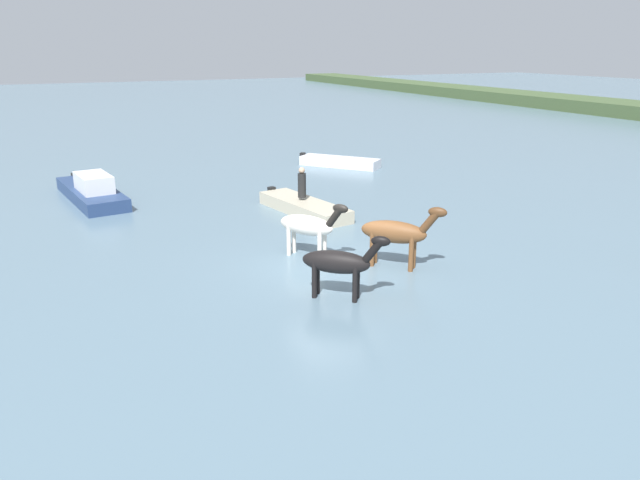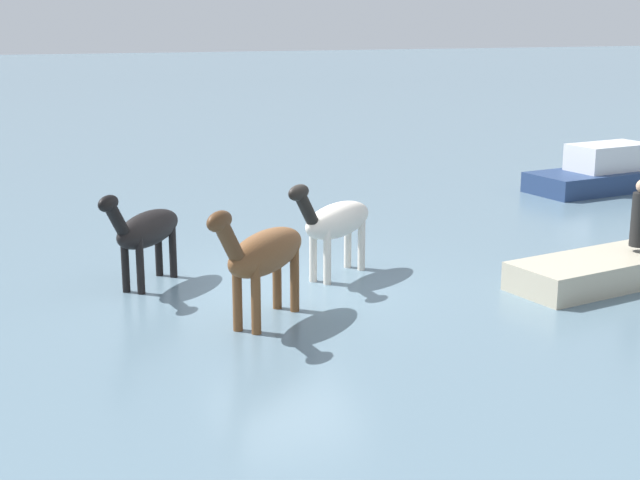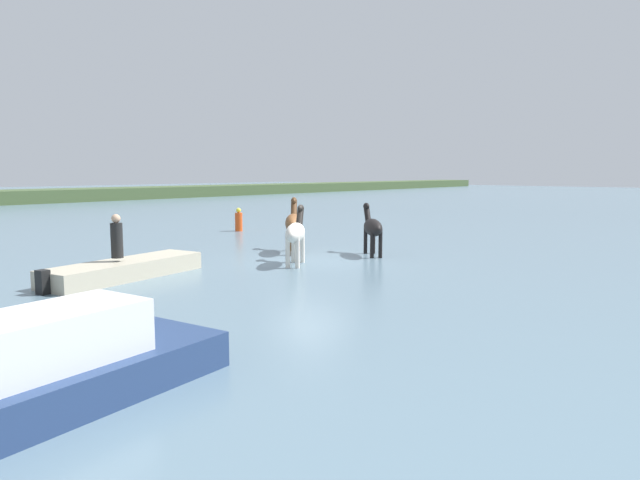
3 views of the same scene
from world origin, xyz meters
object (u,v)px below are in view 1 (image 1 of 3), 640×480
object	(u,v)px
horse_chestnut_trailing	(397,232)
boat_motor_center	(339,163)
horse_pinto_flank	(339,263)
boat_skiff_near	(304,209)
horse_dun_straggler	(309,226)
person_helmsman_aft	(302,184)
boat_dinghy_port	(92,193)

from	to	relation	value
horse_chestnut_trailing	boat_motor_center	world-z (taller)	horse_chestnut_trailing
horse_pinto_flank	boat_skiff_near	distance (m)	8.46
horse_pinto_flank	horse_dun_straggler	size ratio (longest dim) A/B	0.91
horse_dun_straggler	horse_pinto_flank	bearing A→B (deg)	-45.49
horse_pinto_flank	person_helmsman_aft	size ratio (longest dim) A/B	1.64
boat_dinghy_port	boat_motor_center	bearing A→B (deg)	91.91
horse_pinto_flank	boat_motor_center	world-z (taller)	horse_pinto_flank
horse_chestnut_trailing	boat_skiff_near	xyz separation A→B (m)	(-6.71, 0.03, -0.91)
boat_dinghy_port	horse_dun_straggler	bearing A→B (deg)	19.17
horse_pinto_flank	person_helmsman_aft	distance (m)	8.59
horse_dun_straggler	person_helmsman_aft	xyz separation A→B (m)	(-4.96, 1.97, 0.13)
horse_dun_straggler	boat_motor_center	world-z (taller)	horse_dun_straggler
boat_skiff_near	horse_pinto_flank	bearing A→B (deg)	-27.97
horse_pinto_flank	horse_dun_straggler	world-z (taller)	horse_dun_straggler
boat_skiff_near	boat_motor_center	world-z (taller)	boat_skiff_near
person_helmsman_aft	horse_chestnut_trailing	bearing A→B (deg)	-0.28
boat_motor_center	boat_dinghy_port	xyz separation A→B (m)	(2.19, -12.90, 0.17)
horse_pinto_flank	boat_dinghy_port	bearing A→B (deg)	150.52
horse_dun_straggler	boat_skiff_near	xyz separation A→B (m)	(-4.79, 1.96, -0.84)
person_helmsman_aft	horse_pinto_flank	bearing A→B (deg)	-17.53
horse_dun_straggler	horse_chestnut_trailing	bearing A→B (deg)	10.58
boat_skiff_near	person_helmsman_aft	size ratio (longest dim) A/B	4.16
horse_dun_straggler	person_helmsman_aft	bearing A→B (deg)	123.71
boat_dinghy_port	person_helmsman_aft	distance (m)	9.16
boat_skiff_near	boat_dinghy_port	world-z (taller)	boat_dinghy_port
boat_skiff_near	boat_dinghy_port	bearing A→B (deg)	-138.14
horse_dun_straggler	horse_chestnut_trailing	world-z (taller)	horse_chestnut_trailing
horse_pinto_flank	horse_dun_straggler	xyz separation A→B (m)	(-3.23, 0.62, 0.03)
horse_pinto_flank	person_helmsman_aft	xyz separation A→B (m)	(-8.19, 2.59, 0.16)
horse_pinto_flank	boat_skiff_near	world-z (taller)	horse_pinto_flank
person_helmsman_aft	boat_motor_center	bearing A→B (deg)	143.88
boat_motor_center	person_helmsman_aft	bearing A→B (deg)	-75.40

